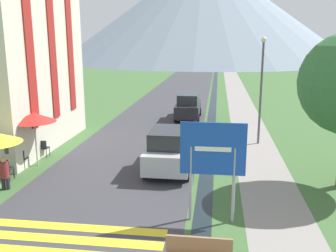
{
  "coord_description": "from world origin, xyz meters",
  "views": [
    {
      "loc": [
        1.55,
        -5.98,
        5.52
      ],
      "look_at": [
        -0.58,
        10.0,
        1.77
      ],
      "focal_mm": 40.0,
      "sensor_mm": 36.0,
      "label": 1
    }
  ],
  "objects_px": {
    "person_seated_near": "(5,172)",
    "parked_car_far": "(188,106)",
    "cafe_chair_middle": "(21,157)",
    "cafe_chair_far_right": "(43,147)",
    "cafe_umbrella_middle_red": "(34,117)",
    "person_standing_terrace": "(8,150)",
    "cafe_chair_near_left": "(5,167)",
    "parked_car_near": "(170,149)",
    "streetlamp": "(261,82)",
    "cafe_chair_near_right": "(6,168)",
    "road_sign": "(213,157)"
  },
  "relations": [
    {
      "from": "streetlamp",
      "to": "cafe_chair_far_right",
      "type": "bearing_deg",
      "value": -159.63
    },
    {
      "from": "person_seated_near",
      "to": "parked_car_far",
      "type": "bearing_deg",
      "value": 67.02
    },
    {
      "from": "cafe_chair_middle",
      "to": "person_standing_terrace",
      "type": "relative_size",
      "value": 0.48
    },
    {
      "from": "parked_car_near",
      "to": "streetlamp",
      "type": "bearing_deg",
      "value": 48.54
    },
    {
      "from": "cafe_chair_middle",
      "to": "cafe_chair_near_right",
      "type": "relative_size",
      "value": 1.0
    },
    {
      "from": "cafe_chair_far_right",
      "to": "person_seated_near",
      "type": "relative_size",
      "value": 0.67
    },
    {
      "from": "cafe_chair_near_right",
      "to": "streetlamp",
      "type": "xyz_separation_m",
      "value": [
        10.5,
        6.94,
        2.8
      ]
    },
    {
      "from": "parked_car_near",
      "to": "person_seated_near",
      "type": "bearing_deg",
      "value": -153.04
    },
    {
      "from": "cafe_chair_middle",
      "to": "streetlamp",
      "type": "xyz_separation_m",
      "value": [
        10.64,
        5.51,
        2.8
      ]
    },
    {
      "from": "road_sign",
      "to": "cafe_chair_far_right",
      "type": "relative_size",
      "value": 3.69
    },
    {
      "from": "streetlamp",
      "to": "cafe_chair_middle",
      "type": "bearing_deg",
      "value": -152.62
    },
    {
      "from": "person_seated_near",
      "to": "cafe_umbrella_middle_red",
      "type": "bearing_deg",
      "value": 92.15
    },
    {
      "from": "parked_car_far",
      "to": "streetlamp",
      "type": "distance_m",
      "value": 7.68
    },
    {
      "from": "road_sign",
      "to": "parked_car_far",
      "type": "height_order",
      "value": "road_sign"
    },
    {
      "from": "cafe_chair_near_left",
      "to": "road_sign",
      "type": "bearing_deg",
      "value": -6.89
    },
    {
      "from": "road_sign",
      "to": "cafe_chair_middle",
      "type": "bearing_deg",
      "value": 155.62
    },
    {
      "from": "parked_car_near",
      "to": "cafe_chair_near_right",
      "type": "xyz_separation_m",
      "value": [
        -6.28,
        -2.16,
        -0.4
      ]
    },
    {
      "from": "parked_car_far",
      "to": "cafe_umbrella_middle_red",
      "type": "bearing_deg",
      "value": -118.37
    },
    {
      "from": "parked_car_near",
      "to": "cafe_chair_far_right",
      "type": "relative_size",
      "value": 4.6
    },
    {
      "from": "streetlamp",
      "to": "parked_car_near",
      "type": "bearing_deg",
      "value": -131.46
    },
    {
      "from": "parked_car_near",
      "to": "cafe_chair_near_left",
      "type": "height_order",
      "value": "parked_car_near"
    },
    {
      "from": "streetlamp",
      "to": "road_sign",
      "type": "bearing_deg",
      "value": -104.23
    },
    {
      "from": "parked_car_far",
      "to": "person_seated_near",
      "type": "relative_size",
      "value": 3.17
    },
    {
      "from": "parked_car_far",
      "to": "cafe_chair_near_left",
      "type": "height_order",
      "value": "parked_car_far"
    },
    {
      "from": "cafe_umbrella_middle_red",
      "to": "cafe_chair_near_left",
      "type": "bearing_deg",
      "value": -105.31
    },
    {
      "from": "cafe_chair_far_right",
      "to": "parked_car_far",
      "type": "bearing_deg",
      "value": 85.57
    },
    {
      "from": "parked_car_near",
      "to": "cafe_umbrella_middle_red",
      "type": "height_order",
      "value": "cafe_umbrella_middle_red"
    },
    {
      "from": "cafe_umbrella_middle_red",
      "to": "person_seated_near",
      "type": "bearing_deg",
      "value": -87.85
    },
    {
      "from": "cafe_chair_far_right",
      "to": "cafe_chair_near_right",
      "type": "xyz_separation_m",
      "value": [
        -0.09,
        -3.07,
        0.0
      ]
    },
    {
      "from": "cafe_chair_near_left",
      "to": "streetlamp",
      "type": "bearing_deg",
      "value": 42.33
    },
    {
      "from": "cafe_chair_far_right",
      "to": "cafe_umbrella_middle_red",
      "type": "distance_m",
      "value": 2.05
    },
    {
      "from": "cafe_chair_far_right",
      "to": "cafe_umbrella_middle_red",
      "type": "relative_size",
      "value": 0.35
    },
    {
      "from": "cafe_chair_far_right",
      "to": "streetlamp",
      "type": "distance_m",
      "value": 11.46
    },
    {
      "from": "parked_car_far",
      "to": "cafe_chair_far_right",
      "type": "relative_size",
      "value": 4.72
    },
    {
      "from": "cafe_chair_near_right",
      "to": "cafe_umbrella_middle_red",
      "type": "relative_size",
      "value": 0.35
    },
    {
      "from": "cafe_chair_middle",
      "to": "streetlamp",
      "type": "bearing_deg",
      "value": 54.26
    },
    {
      "from": "cafe_chair_middle",
      "to": "person_standing_terrace",
      "type": "distance_m",
      "value": 0.81
    },
    {
      "from": "cafe_chair_far_right",
      "to": "cafe_chair_near_left",
      "type": "bearing_deg",
      "value": -67.07
    },
    {
      "from": "cafe_chair_near_right",
      "to": "person_seated_near",
      "type": "distance_m",
      "value": 0.94
    },
    {
      "from": "parked_car_near",
      "to": "cafe_chair_near_right",
      "type": "bearing_deg",
      "value": -161.01
    },
    {
      "from": "cafe_chair_near_right",
      "to": "cafe_umbrella_middle_red",
      "type": "height_order",
      "value": "cafe_umbrella_middle_red"
    },
    {
      "from": "cafe_chair_middle",
      "to": "cafe_chair_far_right",
      "type": "bearing_deg",
      "value": 108.89
    },
    {
      "from": "cafe_chair_near_right",
      "to": "cafe_umbrella_middle_red",
      "type": "distance_m",
      "value": 2.58
    },
    {
      "from": "parked_car_far",
      "to": "person_standing_terrace",
      "type": "height_order",
      "value": "parked_car_far"
    },
    {
      "from": "road_sign",
      "to": "cafe_umbrella_middle_red",
      "type": "height_order",
      "value": "road_sign"
    },
    {
      "from": "parked_car_near",
      "to": "cafe_chair_near_right",
      "type": "height_order",
      "value": "parked_car_near"
    },
    {
      "from": "cafe_chair_far_right",
      "to": "person_seated_near",
      "type": "bearing_deg",
      "value": -57.31
    },
    {
      "from": "cafe_chair_near_left",
      "to": "cafe_chair_far_right",
      "type": "relative_size",
      "value": 1.0
    },
    {
      "from": "road_sign",
      "to": "person_standing_terrace",
      "type": "xyz_separation_m",
      "value": [
        -8.51,
        3.17,
        -1.04
      ]
    },
    {
      "from": "road_sign",
      "to": "person_seated_near",
      "type": "distance_m",
      "value": 7.99
    }
  ]
}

